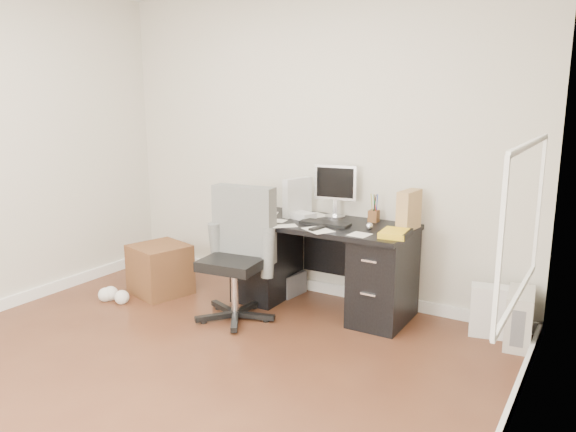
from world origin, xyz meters
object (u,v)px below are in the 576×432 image
desk (322,263)px  wicker_basket (160,269)px  pc_tower (519,318)px  lcd_monitor (336,191)px  office_chair (234,256)px  keyboard (325,223)px

desk → wicker_basket: bearing=-162.9°
pc_tower → wicker_basket: wicker_basket is taller
lcd_monitor → pc_tower: lcd_monitor is taller
desk → pc_tower: 1.58m
pc_tower → desk: bearing=177.4°
lcd_monitor → office_chair: lcd_monitor is taller
desk → keyboard: keyboard is taller
keyboard → office_chair: size_ratio=0.39×
desk → lcd_monitor: lcd_monitor is taller
desk → keyboard: bearing=-50.7°
office_chair → wicker_basket: (-0.94, 0.14, -0.31)m
desk → lcd_monitor: 0.62m
desk → pc_tower: (1.56, 0.10, -0.20)m
desk → office_chair: size_ratio=1.41×
keyboard → wicker_basket: bearing=-167.7°
lcd_monitor → keyboard: lcd_monitor is taller
lcd_monitor → pc_tower: (1.55, -0.12, -0.78)m
pc_tower → keyboard: bearing=-179.7°
office_chair → desk: bearing=43.6°
office_chair → pc_tower: bearing=12.2°
lcd_monitor → wicker_basket: lcd_monitor is taller
keyboard → lcd_monitor: bearing=98.6°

